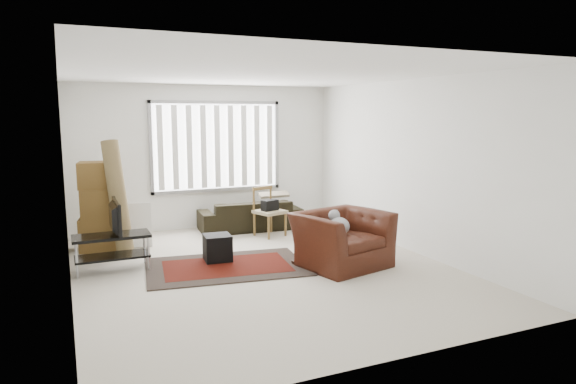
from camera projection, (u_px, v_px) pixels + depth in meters
name	position (u px, v px, depth m)	size (l,w,h in m)	color
room	(252.00, 142.00, 7.43)	(6.00, 6.02, 2.71)	beige
persian_rug	(227.00, 267.00, 7.30)	(2.40, 1.76, 0.02)	black
tv_stand	(112.00, 245.00, 7.09)	(1.03, 0.46, 0.51)	black
tv	(110.00, 218.00, 7.03)	(0.83, 0.11, 0.48)	black
subwoofer	(217.00, 248.00, 7.56)	(0.38, 0.38, 0.38)	black
moving_boxes	(98.00, 209.00, 8.19)	(0.65, 0.61, 1.41)	brown
white_flatpack	(134.00, 225.00, 8.37)	(0.57, 0.08, 0.72)	silver
rolled_rug	(118.00, 197.00, 7.91)	(0.26, 0.26, 1.76)	brown
sofa	(250.00, 210.00, 9.66)	(1.90, 0.82, 0.73)	black
side_chair	(269.00, 209.00, 9.14)	(0.59, 0.59, 0.87)	#897B5A
armchair	(342.00, 235.00, 7.31)	(1.42, 1.30, 0.89)	#3B160C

